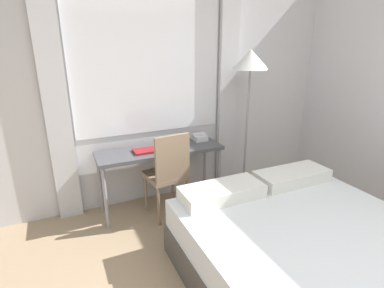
# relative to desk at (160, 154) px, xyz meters

# --- Properties ---
(wall_back_with_window) EXTENTS (4.96, 0.13, 2.70)m
(wall_back_with_window) POSITION_rel_desk_xyz_m (0.31, 0.30, 0.70)
(wall_back_with_window) COLOR silver
(wall_back_with_window) RESTS_ON ground_plane
(desk) EXTENTS (1.39, 0.45, 0.72)m
(desk) POSITION_rel_desk_xyz_m (0.00, 0.00, 0.00)
(desk) COLOR #4C4C51
(desk) RESTS_ON ground_plane
(desk_chair) EXTENTS (0.44, 0.44, 0.97)m
(desk_chair) POSITION_rel_desk_xyz_m (0.00, -0.25, -0.10)
(desk_chair) COLOR #8C7259
(desk_chair) RESTS_ON ground_plane
(bed) EXTENTS (1.76, 2.01, 0.65)m
(bed) POSITION_rel_desk_xyz_m (0.64, -1.74, -0.38)
(bed) COLOR #4C4742
(bed) RESTS_ON ground_plane
(standing_lamp) EXTENTS (0.42, 0.42, 1.77)m
(standing_lamp) POSITION_rel_desk_xyz_m (1.06, -0.11, 0.90)
(standing_lamp) COLOR #4C4C51
(standing_lamp) RESTS_ON ground_plane
(telephone) EXTENTS (0.18, 0.18, 0.09)m
(telephone) POSITION_rel_desk_xyz_m (0.53, 0.10, 0.10)
(telephone) COLOR silver
(telephone) RESTS_ON desk
(book) EXTENTS (0.26, 0.18, 0.02)m
(book) POSITION_rel_desk_xyz_m (-0.18, -0.03, 0.08)
(book) COLOR maroon
(book) RESTS_ON desk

